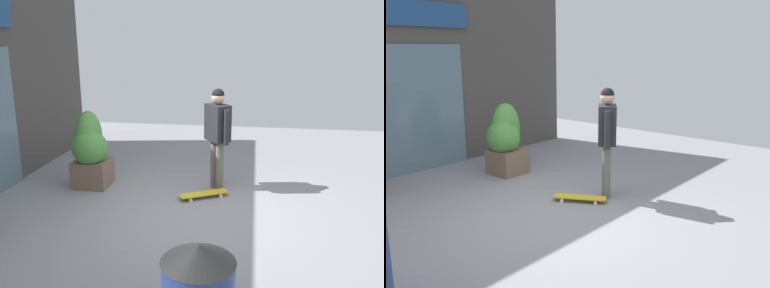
% 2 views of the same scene
% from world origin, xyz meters
% --- Properties ---
extents(ground_plane, '(12.00, 12.00, 0.00)m').
position_xyz_m(ground_plane, '(0.00, 0.00, 0.00)').
color(ground_plane, gray).
extents(building_facade, '(7.49, 0.31, 3.76)m').
position_xyz_m(building_facade, '(0.01, 3.45, 1.86)').
color(building_facade, '#4C4742').
rests_on(building_facade, ground_plane).
extents(skateboarder, '(0.49, 0.46, 1.67)m').
position_xyz_m(skateboarder, '(1.12, -0.15, 1.02)').
color(skateboarder, '#666056').
rests_on(skateboarder, ground_plane).
extents(skateboard, '(0.55, 0.78, 0.08)m').
position_xyz_m(skateboard, '(0.68, 0.02, 0.06)').
color(skateboard, gold).
rests_on(skateboard, ground_plane).
extents(planter_box_left, '(0.68, 0.60, 1.28)m').
position_xyz_m(planter_box_left, '(0.90, 1.94, 0.63)').
color(planter_box_left, brown).
rests_on(planter_box_left, ground_plane).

